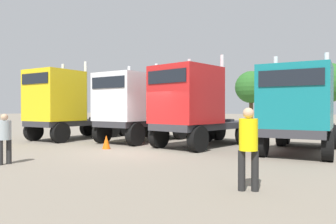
{
  "coord_description": "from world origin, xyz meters",
  "views": [
    {
      "loc": [
        7.44,
        -10.78,
        1.78
      ],
      "look_at": [
        -0.73,
        4.28,
        1.6
      ],
      "focal_mm": 34.7,
      "sensor_mm": 36.0,
      "label": 1
    }
  ],
  "objects_px": {
    "semi_truck_white": "(135,107)",
    "semi_truck_red": "(194,105)",
    "semi_truck_teal": "(298,110)",
    "visitor_with_camera": "(5,135)",
    "traffic_cone_near": "(106,142)",
    "visitor_in_hivis": "(248,143)",
    "semi_truck_yellow": "(64,105)"
  },
  "relations": [
    {
      "from": "visitor_with_camera",
      "to": "visitor_in_hivis",
      "type": "bearing_deg",
      "value": -170.65
    },
    {
      "from": "semi_truck_white",
      "to": "visitor_with_camera",
      "type": "xyz_separation_m",
      "value": [
        0.2,
        -7.59,
        -0.94
      ]
    },
    {
      "from": "semi_truck_red",
      "to": "semi_truck_teal",
      "type": "distance_m",
      "value": 4.48
    },
    {
      "from": "semi_truck_teal",
      "to": "visitor_in_hivis",
      "type": "bearing_deg",
      "value": -1.42
    },
    {
      "from": "semi_truck_white",
      "to": "semi_truck_teal",
      "type": "height_order",
      "value": "semi_truck_white"
    },
    {
      "from": "semi_truck_red",
      "to": "traffic_cone_near",
      "type": "xyz_separation_m",
      "value": [
        -3.21,
        -2.32,
        -1.62
      ]
    },
    {
      "from": "visitor_in_hivis",
      "to": "visitor_with_camera",
      "type": "height_order",
      "value": "visitor_in_hivis"
    },
    {
      "from": "semi_truck_teal",
      "to": "visitor_in_hivis",
      "type": "distance_m",
      "value": 6.44
    },
    {
      "from": "visitor_in_hivis",
      "to": "traffic_cone_near",
      "type": "bearing_deg",
      "value": -140.75
    },
    {
      "from": "semi_truck_white",
      "to": "visitor_in_hivis",
      "type": "relative_size",
      "value": 3.69
    },
    {
      "from": "semi_truck_red",
      "to": "visitor_with_camera",
      "type": "relative_size",
      "value": 4.03
    },
    {
      "from": "visitor_in_hivis",
      "to": "semi_truck_teal",
      "type": "bearing_deg",
      "value": 157.1
    },
    {
      "from": "semi_truck_yellow",
      "to": "traffic_cone_near",
      "type": "height_order",
      "value": "semi_truck_yellow"
    },
    {
      "from": "semi_truck_red",
      "to": "traffic_cone_near",
      "type": "bearing_deg",
      "value": -40.66
    },
    {
      "from": "semi_truck_white",
      "to": "visitor_with_camera",
      "type": "distance_m",
      "value": 7.65
    },
    {
      "from": "semi_truck_red",
      "to": "semi_truck_yellow",
      "type": "bearing_deg",
      "value": -74.59
    },
    {
      "from": "semi_truck_white",
      "to": "semi_truck_red",
      "type": "xyz_separation_m",
      "value": [
        3.68,
        -0.58,
        0.05
      ]
    },
    {
      "from": "semi_truck_yellow",
      "to": "traffic_cone_near",
      "type": "distance_m",
      "value": 5.41
    },
    {
      "from": "visitor_in_hivis",
      "to": "visitor_with_camera",
      "type": "distance_m",
      "value": 7.7
    },
    {
      "from": "visitor_in_hivis",
      "to": "visitor_with_camera",
      "type": "bearing_deg",
      "value": -107.73
    },
    {
      "from": "semi_truck_teal",
      "to": "visitor_with_camera",
      "type": "distance_m",
      "value": 10.48
    },
    {
      "from": "semi_truck_red",
      "to": "traffic_cone_near",
      "type": "height_order",
      "value": "semi_truck_red"
    },
    {
      "from": "semi_truck_teal",
      "to": "semi_truck_white",
      "type": "bearing_deg",
      "value": -94.76
    },
    {
      "from": "semi_truck_red",
      "to": "semi_truck_teal",
      "type": "xyz_separation_m",
      "value": [
        4.47,
        -0.24,
        -0.2
      ]
    },
    {
      "from": "semi_truck_red",
      "to": "visitor_with_camera",
      "type": "xyz_separation_m",
      "value": [
        -3.48,
        -7.02,
        -1.0
      ]
    },
    {
      "from": "semi_truck_teal",
      "to": "traffic_cone_near",
      "type": "distance_m",
      "value": 8.08
    },
    {
      "from": "visitor_in_hivis",
      "to": "traffic_cone_near",
      "type": "xyz_separation_m",
      "value": [
        -7.42,
        4.32,
        -0.74
      ]
    },
    {
      "from": "semi_truck_yellow",
      "to": "semi_truck_teal",
      "type": "relative_size",
      "value": 1.04
    },
    {
      "from": "semi_truck_yellow",
      "to": "visitor_with_camera",
      "type": "bearing_deg",
      "value": 36.71
    },
    {
      "from": "visitor_in_hivis",
      "to": "traffic_cone_near",
      "type": "height_order",
      "value": "visitor_in_hivis"
    },
    {
      "from": "traffic_cone_near",
      "to": "semi_truck_red",
      "type": "bearing_deg",
      "value": 35.88
    },
    {
      "from": "visitor_in_hivis",
      "to": "semi_truck_white",
      "type": "bearing_deg",
      "value": -153.0
    }
  ]
}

